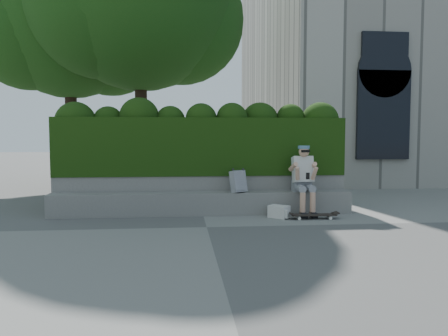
{
  "coord_description": "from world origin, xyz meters",
  "views": [
    {
      "loc": [
        -0.44,
        -7.41,
        1.55
      ],
      "look_at": [
        0.4,
        1.0,
        0.95
      ],
      "focal_mm": 35.0,
      "sensor_mm": 36.0,
      "label": 1
    }
  ],
  "objects": [
    {
      "name": "hedge",
      "position": [
        0.0,
        1.95,
        1.35
      ],
      "size": [
        6.0,
        1.0,
        1.2
      ],
      "primitive_type": "cube",
      "color": "black",
      "rests_on": "planter_wall"
    },
    {
      "name": "backpack_ground",
      "position": [
        1.44,
        0.76,
        0.12
      ],
      "size": [
        0.44,
        0.43,
        0.24
      ],
      "primitive_type": "cube",
      "rotation": [
        0.0,
        0.0,
        -0.74
      ],
      "color": "silver",
      "rests_on": "ground"
    },
    {
      "name": "planter_wall",
      "position": [
        0.0,
        1.73,
        0.38
      ],
      "size": [
        6.0,
        0.5,
        0.75
      ],
      "primitive_type": "cube",
      "color": "gray",
      "rests_on": "ground"
    },
    {
      "name": "backpack_plaid",
      "position": [
        0.7,
        1.15,
        0.67
      ],
      "size": [
        0.33,
        0.28,
        0.43
      ],
      "primitive_type": "cube",
      "rotation": [
        0.0,
        0.0,
        0.51
      ],
      "color": "#B3B4B8",
      "rests_on": "bench_ledge"
    },
    {
      "name": "person",
      "position": [
        2.01,
        1.07,
        0.75
      ],
      "size": [
        0.4,
        0.76,
        1.38
      ],
      "color": "gray",
      "rests_on": "ground"
    },
    {
      "name": "bench_ledge",
      "position": [
        0.0,
        1.25,
        0.23
      ],
      "size": [
        6.0,
        0.45,
        0.45
      ],
      "primitive_type": "cube",
      "color": "gray",
      "rests_on": "ground"
    },
    {
      "name": "tree_right",
      "position": [
        -3.8,
        6.58,
        5.1
      ],
      "size": [
        4.72,
        4.72,
        7.47
      ],
      "rotation": [
        0.0,
        0.0,
        0.3
      ],
      "color": "black",
      "rests_on": "ground"
    },
    {
      "name": "ground",
      "position": [
        0.0,
        0.0,
        0.0
      ],
      "size": [
        80.0,
        80.0,
        0.0
      ],
      "primitive_type": "plane",
      "color": "slate",
      "rests_on": "ground"
    },
    {
      "name": "skateboard",
      "position": [
        2.06,
        0.55,
        0.07
      ],
      "size": [
        0.85,
        0.23,
        0.09
      ],
      "rotation": [
        0.0,
        0.0,
        -0.02
      ],
      "color": "black",
      "rests_on": "ground"
    }
  ]
}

